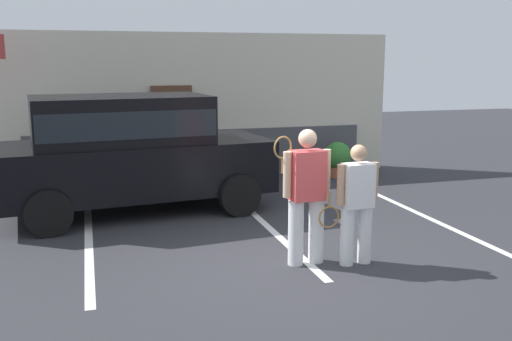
% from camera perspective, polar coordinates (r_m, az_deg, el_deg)
% --- Properties ---
extents(ground_plane, '(40.00, 40.00, 0.00)m').
position_cam_1_polar(ground_plane, '(7.65, 3.43, -9.35)').
color(ground_plane, '#2D2D33').
extents(parking_stripe_0, '(0.12, 4.40, 0.01)m').
position_cam_1_polar(parking_stripe_0, '(8.66, -16.24, -7.31)').
color(parking_stripe_0, silver).
rests_on(parking_stripe_0, ground_plane).
extents(parking_stripe_1, '(0.12, 4.40, 0.01)m').
position_cam_1_polar(parking_stripe_1, '(9.07, 1.70, -6.04)').
color(parking_stripe_1, silver).
rests_on(parking_stripe_1, ground_plane).
extents(parking_stripe_2, '(0.12, 4.40, 0.01)m').
position_cam_1_polar(parking_stripe_2, '(10.25, 16.71, -4.51)').
color(parking_stripe_2, silver).
rests_on(parking_stripe_2, ground_plane).
extents(house_frontage, '(9.03, 0.40, 3.24)m').
position_cam_1_polar(house_frontage, '(13.09, -5.58, 5.93)').
color(house_frontage, beige).
rests_on(house_frontage, ground_plane).
extents(parked_suv, '(4.77, 2.55, 2.05)m').
position_cam_1_polar(parked_suv, '(10.22, -12.34, 2.21)').
color(parked_suv, black).
rests_on(parked_suv, ground_plane).
extents(tennis_player_man, '(0.80, 0.31, 1.78)m').
position_cam_1_polar(tennis_player_man, '(7.48, 5.02, -2.39)').
color(tennis_player_man, white).
rests_on(tennis_player_man, ground_plane).
extents(tennis_player_woman, '(0.86, 0.27, 1.59)m').
position_cam_1_polar(tennis_player_woman, '(7.57, 9.94, -3.21)').
color(tennis_player_woman, white).
rests_on(tennis_player_woman, ground_plane).
extents(potted_plant_by_porch, '(0.62, 0.62, 0.81)m').
position_cam_1_polar(potted_plant_by_porch, '(13.27, 8.10, 1.27)').
color(potted_plant_by_porch, '#9E5638').
rests_on(potted_plant_by_porch, ground_plane).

